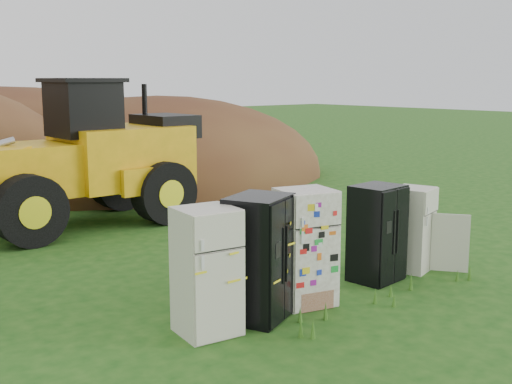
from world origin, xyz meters
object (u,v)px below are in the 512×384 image
fridge_leftmost (207,271)px  fridge_black_right (377,233)px  fridge_black_side (259,258)px  fridge_sticker (305,247)px  wheel_loader (50,155)px  fridge_open_door (412,229)px

fridge_leftmost → fridge_black_right: (3.67, 0.04, -0.04)m
fridge_black_side → fridge_sticker: size_ratio=1.01×
fridge_leftmost → wheel_loader: 7.52m
fridge_sticker → wheel_loader: bearing=112.7°
fridge_sticker → fridge_open_door: fridge_sticker is taller
fridge_black_right → fridge_open_door: bearing=-6.7°
fridge_black_side → fridge_sticker: (0.97, 0.02, -0.01)m
fridge_sticker → fridge_black_right: (1.78, 0.05, -0.07)m
wheel_loader → fridge_sticker: bearing=-82.9°
fridge_black_side → fridge_black_right: bearing=-23.0°
fridge_leftmost → fridge_black_side: size_ratio=0.96×
fridge_open_door → fridge_black_side: bearing=165.2°
wheel_loader → fridge_black_side: bearing=-90.3°
fridge_black_right → wheel_loader: 7.95m
fridge_open_door → wheel_loader: bearing=101.5°
fridge_leftmost → fridge_black_right: fridge_leftmost is taller
fridge_black_side → fridge_sticker: bearing=-23.1°
fridge_leftmost → fridge_sticker: 1.88m
fridge_black_side → fridge_open_door: fridge_black_side is taller
fridge_sticker → fridge_black_right: size_ratio=1.08×
fridge_open_door → wheel_loader: (-3.80, 7.40, 0.99)m
fridge_sticker → fridge_black_side: bearing=-163.6°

